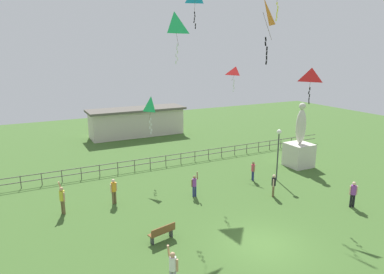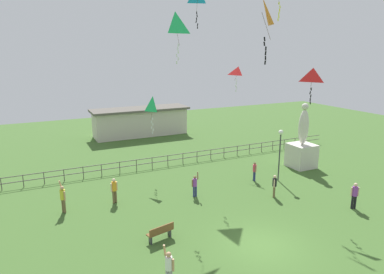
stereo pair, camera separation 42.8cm
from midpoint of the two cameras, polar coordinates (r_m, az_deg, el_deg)
name	(u,v)px [view 1 (the left image)]	position (r m, az deg, el deg)	size (l,w,h in m)	color
ground_plane	(263,245)	(19.02, 10.89, -16.95)	(80.00, 80.00, 0.00)	#3D6028
statue_monument	(299,149)	(31.11, 16.80, -1.82)	(1.99, 1.99, 5.52)	beige
lamppost	(279,143)	(26.93, 13.56, -0.99)	(0.36, 0.36, 4.00)	#38383D
park_bench	(162,232)	(18.94, -5.58, -15.28)	(1.55, 0.74, 0.85)	brown
person_0	(62,198)	(22.85, -21.02, -9.34)	(0.34, 0.55, 2.04)	brown
person_1	(253,170)	(27.09, 9.54, -5.32)	(0.28, 0.44, 1.49)	navy
person_2	(194,184)	(23.81, -0.12, -7.78)	(0.46, 0.29, 1.77)	navy
person_3	(353,193)	(24.36, 24.46, -8.31)	(0.47, 0.32, 1.72)	black
person_4	(114,190)	(23.34, -13.24, -8.39)	(0.49, 0.31, 1.69)	brown
person_5	(274,184)	(24.43, 12.75, -7.52)	(0.37, 0.36, 1.57)	brown
person_6	(173,267)	(15.43, -4.02, -20.47)	(0.39, 0.48, 1.93)	#99999E
kite_1	(311,76)	(23.48, 18.48, 9.42)	(0.81, 1.13, 2.29)	red
kite_3	(236,72)	(31.24, 6.78, 10.47)	(0.92, 1.28, 2.14)	red
kite_4	(263,16)	(17.65, 10.91, 18.98)	(0.81, 0.84, 3.04)	orange
kite_5	(174,25)	(23.44, -3.45, 17.91)	(1.24, 0.85, 3.25)	#1EB759
kite_6	(151,106)	(26.89, -7.15, 5.11)	(0.78, 0.88, 2.93)	#1EB759
waterfront_railing	(158,160)	(29.94, -6.09, -3.81)	(36.02, 0.06, 0.95)	#4C4742
pavilion_building	(137,122)	(41.37, -9.33, 2.49)	(11.28, 3.60, 3.24)	beige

